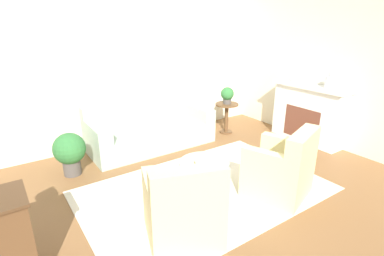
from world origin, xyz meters
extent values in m
plane|color=brown|center=(0.00, 0.00, 0.00)|extent=(16.00, 16.00, 0.00)
cube|color=beige|center=(0.00, 2.46, 1.40)|extent=(8.81, 0.12, 2.80)
cube|color=beige|center=(3.03, 0.00, 1.40)|extent=(0.12, 9.94, 2.80)
cube|color=beige|center=(0.00, 0.00, 0.01)|extent=(3.35, 2.18, 0.01)
cube|color=#9EB29E|center=(0.12, 1.85, 0.20)|extent=(2.29, 0.97, 0.40)
cube|color=#9EB29E|center=(0.12, 2.23, 0.62)|extent=(2.29, 0.20, 0.44)
cube|color=#9EB29E|center=(-0.90, 1.83, 0.52)|extent=(0.24, 0.93, 0.24)
cube|color=#9EB29E|center=(1.15, 1.83, 0.52)|extent=(0.24, 0.93, 0.24)
cube|color=brown|center=(0.12, 1.40, 0.03)|extent=(2.06, 0.05, 0.06)
cube|color=beige|center=(-0.77, -0.60, 0.22)|extent=(0.96, 0.97, 0.41)
cube|color=beige|center=(-0.86, -0.87, 0.70)|extent=(0.78, 0.43, 0.55)
cube|color=beige|center=(-0.47, -0.68, 0.57)|extent=(0.37, 0.73, 0.30)
cube|color=beige|center=(-1.06, -0.49, 0.57)|extent=(0.37, 0.73, 0.30)
cube|color=brown|center=(-0.66, -0.27, 0.04)|extent=(0.66, 0.27, 0.06)
cube|color=beige|center=(0.77, -0.60, 0.22)|extent=(0.96, 0.97, 0.41)
cube|color=beige|center=(0.86, -0.87, 0.70)|extent=(0.78, 0.43, 0.55)
cube|color=beige|center=(1.06, -0.49, 0.57)|extent=(0.37, 0.73, 0.30)
cube|color=beige|center=(0.47, -0.68, 0.57)|extent=(0.37, 0.73, 0.30)
cube|color=brown|center=(0.66, -0.27, 0.04)|extent=(0.66, 0.27, 0.06)
cylinder|color=#9EB29E|center=(0.02, 0.06, 0.28)|extent=(0.70, 0.70, 0.30)
cylinder|color=brown|center=(-0.19, -0.15, 0.07)|extent=(0.05, 0.05, 0.12)
cylinder|color=brown|center=(0.23, -0.15, 0.07)|extent=(0.05, 0.05, 0.12)
cylinder|color=brown|center=(-0.19, 0.27, 0.07)|extent=(0.05, 0.05, 0.12)
cylinder|color=brown|center=(0.23, 0.27, 0.07)|extent=(0.05, 0.05, 0.12)
cylinder|color=brown|center=(1.77, 1.63, 0.62)|extent=(0.48, 0.48, 0.03)
cylinder|color=brown|center=(1.77, 1.63, 0.30)|extent=(0.08, 0.08, 0.61)
cylinder|color=brown|center=(1.77, 1.63, 0.01)|extent=(0.27, 0.27, 0.03)
cube|color=white|center=(2.79, 0.39, 0.56)|extent=(0.36, 1.39, 1.12)
cube|color=brown|center=(2.62, 0.39, 0.39)|extent=(0.02, 0.77, 0.62)
cube|color=white|center=(2.77, 0.39, 1.10)|extent=(0.44, 1.49, 0.05)
cylinder|color=silver|center=(2.77, 0.78, 1.20)|extent=(0.16, 0.16, 0.15)
cylinder|color=silver|center=(2.77, 0.78, 1.30)|extent=(0.07, 0.07, 0.06)
cylinder|color=silver|center=(2.77, 0.01, 1.23)|extent=(0.21, 0.21, 0.21)
cylinder|color=silver|center=(2.77, 0.01, 1.37)|extent=(0.09, 0.09, 0.08)
cylinder|color=#4C4742|center=(1.77, 1.63, 0.69)|extent=(0.17, 0.17, 0.10)
sphere|color=#2D6B33|center=(1.77, 1.63, 0.85)|extent=(0.27, 0.27, 0.27)
cylinder|color=#4C4742|center=(-1.42, 1.57, 0.11)|extent=(0.26, 0.26, 0.23)
sphere|color=#2D6B33|center=(-1.42, 1.57, 0.43)|extent=(0.48, 0.48, 0.48)
camera|label=1|loc=(-2.24, -2.93, 2.27)|focal=28.00mm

